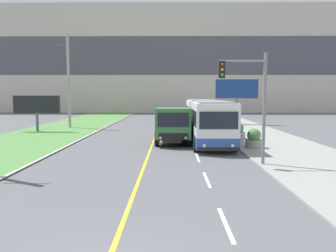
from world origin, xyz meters
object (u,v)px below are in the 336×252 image
object	(u,v)px
utility_pole_far	(69,81)
billboard_large	(237,91)
city_bus	(207,120)
traffic_light_mast	(250,94)
dump_truck	(173,125)
planter_round_second	(238,131)
planter_round_near	(254,139)
billboard_small	(37,106)

from	to	relation	value
utility_pole_far	billboard_large	distance (m)	18.55
city_bus	traffic_light_mast	size ratio (longest dim) A/B	2.31
dump_truck	planter_round_second	distance (m)	5.51
traffic_light_mast	city_bus	bearing A→B (deg)	97.35
planter_round_near	billboard_large	bearing A→B (deg)	82.44
billboard_large	utility_pole_far	bearing A→B (deg)	-168.30
dump_truck	utility_pole_far	size ratio (longest dim) A/B	0.68
dump_truck	planter_round_second	xyz separation A→B (m)	(4.99, 2.23, -0.67)
billboard_small	planter_round_near	bearing A→B (deg)	-28.34
traffic_light_mast	billboard_small	world-z (taller)	traffic_light_mast
utility_pole_far	planter_round_second	bearing A→B (deg)	-29.80
traffic_light_mast	utility_pole_far	bearing A→B (deg)	128.15
city_bus	billboard_small	size ratio (longest dim) A/B	2.89
dump_truck	utility_pole_far	xyz separation A→B (m)	(-10.73, 11.23, 3.59)
billboard_small	planter_round_second	world-z (taller)	billboard_small
city_bus	planter_round_near	xyz separation A→B (m)	(2.61, -3.71, -0.91)
billboard_small	dump_truck	bearing A→B (deg)	-30.67
traffic_light_mast	billboard_large	xyz separation A→B (m)	(3.76, 22.05, 0.45)
city_bus	planter_round_near	distance (m)	4.63
city_bus	billboard_large	distance (m)	14.43
traffic_light_mast	billboard_large	bearing A→B (deg)	80.33
dump_truck	utility_pole_far	distance (m)	15.94
utility_pole_far	billboard_small	world-z (taller)	utility_pole_far
utility_pole_far	traffic_light_mast	size ratio (longest dim) A/B	1.79
city_bus	billboard_small	xyz separation A→B (m)	(-15.13, 5.86, 0.89)
billboard_large	planter_round_second	size ratio (longest dim) A/B	4.12
dump_truck	billboard_large	size ratio (longest dim) A/B	1.27
city_bus	traffic_light_mast	bearing A→B (deg)	-82.65
billboard_small	planter_round_near	xyz separation A→B (m)	(17.74, -9.57, -1.81)
traffic_light_mast	dump_truck	bearing A→B (deg)	117.31
utility_pole_far	traffic_light_mast	world-z (taller)	utility_pole_far
city_bus	planter_round_second	bearing A→B (deg)	14.07
billboard_large	planter_round_near	world-z (taller)	billboard_large
dump_truck	utility_pole_far	world-z (taller)	utility_pole_far
city_bus	billboard_large	xyz separation A→B (m)	(4.88, 13.37, 2.39)
utility_pole_far	traffic_light_mast	xyz separation A→B (m)	(14.38, -18.30, -1.42)
dump_truck	billboard_large	distance (m)	16.92
dump_truck	planter_round_second	world-z (taller)	dump_truck
billboard_large	planter_round_second	bearing A→B (deg)	-100.73
city_bus	utility_pole_far	bearing A→B (deg)	144.04
city_bus	traffic_light_mast	distance (m)	8.96
dump_truck	planter_round_near	xyz separation A→B (m)	(5.14, -2.10, -0.68)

